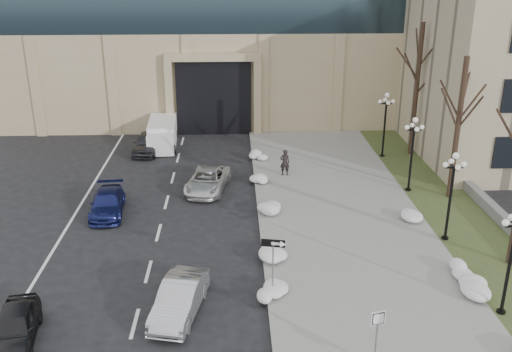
# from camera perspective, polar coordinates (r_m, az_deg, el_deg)

# --- Properties ---
(sidewalk) EXTENTS (9.00, 40.00, 0.12)m
(sidewalk) POSITION_cam_1_polar(r_m,az_deg,el_deg) (30.96, 9.03, -5.17)
(sidewalk) COLOR gray
(sidewalk) RESTS_ON ground
(curb) EXTENTS (0.30, 40.00, 0.14)m
(curb) POSITION_cam_1_polar(r_m,az_deg,el_deg) (30.41, 0.65, -5.37)
(curb) COLOR gray
(curb) RESTS_ON ground
(grass_strip) EXTENTS (4.00, 40.00, 0.10)m
(grass_strip) POSITION_cam_1_polar(r_m,az_deg,el_deg) (32.84, 20.26, -4.72)
(grass_strip) COLOR #374522
(grass_strip) RESTS_ON ground
(stone_wall) EXTENTS (0.50, 30.00, 0.70)m
(stone_wall) POSITION_cam_1_polar(r_m,az_deg,el_deg) (35.17, 22.15, -2.73)
(stone_wall) COLOR slate
(stone_wall) RESTS_ON ground
(car_a) EXTENTS (2.15, 4.07, 1.32)m
(car_a) POSITION_cam_1_polar(r_m,az_deg,el_deg) (23.84, -22.99, -13.75)
(car_a) COLOR black
(car_a) RESTS_ON ground
(car_b) EXTENTS (2.32, 4.47, 1.40)m
(car_b) POSITION_cam_1_polar(r_m,az_deg,el_deg) (23.74, -7.66, -12.08)
(car_b) COLOR #AAACB2
(car_b) RESTS_ON ground
(car_c) EXTENTS (2.14, 4.47, 1.26)m
(car_c) POSITION_cam_1_polar(r_m,az_deg,el_deg) (33.25, -14.64, -2.64)
(car_c) COLOR navy
(car_c) RESTS_ON ground
(car_d) EXTENTS (3.02, 5.07, 1.32)m
(car_d) POSITION_cam_1_polar(r_m,az_deg,el_deg) (35.48, -4.88, -0.42)
(car_d) COLOR silver
(car_d) RESTS_ON ground
(car_e) EXTENTS (2.01, 4.42, 1.47)m
(car_e) POSITION_cam_1_polar(r_m,az_deg,el_deg) (43.01, -10.84, 3.27)
(car_e) COLOR #303035
(car_e) RESTS_ON ground
(pedestrian) EXTENTS (0.67, 0.47, 1.76)m
(pedestrian) POSITION_cam_1_polar(r_m,az_deg,el_deg) (37.45, 2.90, 1.37)
(pedestrian) COLOR black
(pedestrian) RESTS_ON sidewalk
(box_truck) EXTENTS (2.33, 5.90, 1.84)m
(box_truck) POSITION_cam_1_polar(r_m,az_deg,el_deg) (44.40, -9.35, 4.14)
(box_truck) COLOR white
(box_truck) RESTS_ON ground
(one_way_sign) EXTENTS (1.04, 0.39, 2.78)m
(one_way_sign) POSITION_cam_1_polar(r_m,az_deg,el_deg) (23.69, 2.13, -7.47)
(one_way_sign) COLOR slate
(one_way_sign) RESTS_ON ground
(keep_sign) EXTENTS (0.52, 0.17, 2.43)m
(keep_sign) POSITION_cam_1_polar(r_m,az_deg,el_deg) (20.54, 12.03, -14.63)
(keep_sign) COLOR slate
(keep_sign) RESTS_ON ground
(snow_clump_c) EXTENTS (1.10, 1.60, 0.36)m
(snow_clump_c) POSITION_cam_1_polar(r_m,az_deg,el_deg) (24.63, 1.74, -11.65)
(snow_clump_c) COLOR white
(snow_clump_c) RESTS_ON sidewalk
(snow_clump_d) EXTENTS (1.10, 1.60, 0.36)m
(snow_clump_d) POSITION_cam_1_polar(r_m,az_deg,el_deg) (27.83, 1.83, -7.52)
(snow_clump_d) COLOR white
(snow_clump_d) RESTS_ON sidewalk
(snow_clump_e) EXTENTS (1.10, 1.60, 0.36)m
(snow_clump_e) POSITION_cam_1_polar(r_m,az_deg,el_deg) (32.18, 1.53, -3.37)
(snow_clump_e) COLOR white
(snow_clump_e) RESTS_ON sidewalk
(snow_clump_f) EXTENTS (1.10, 1.60, 0.36)m
(snow_clump_f) POSITION_cam_1_polar(r_m,az_deg,el_deg) (36.54, 0.31, -0.29)
(snow_clump_f) COLOR white
(snow_clump_f) RESTS_ON sidewalk
(snow_clump_g) EXTENTS (1.10, 1.60, 0.36)m
(snow_clump_g) POSITION_cam_1_polar(r_m,az_deg,el_deg) (40.77, 0.28, 2.02)
(snow_clump_g) COLOR white
(snow_clump_g) RESTS_ON sidewalk
(snow_clump_i) EXTENTS (1.10, 1.60, 0.36)m
(snow_clump_i) POSITION_cam_1_polar(r_m,az_deg,el_deg) (27.64, 19.18, -9.02)
(snow_clump_i) COLOR white
(snow_clump_i) RESTS_ON sidewalk
(snow_clump_j) EXTENTS (1.10, 1.60, 0.36)m
(snow_clump_j) POSITION_cam_1_polar(r_m,az_deg,el_deg) (32.33, 15.69, -4.09)
(snow_clump_j) COLOR white
(snow_clump_j) RESTS_ON sidewalk
(snow_clump_k) EXTENTS (1.10, 1.60, 0.36)m
(snow_clump_k) POSITION_cam_1_polar(r_m,az_deg,el_deg) (26.83, 20.95, -10.23)
(snow_clump_k) COLOR white
(snow_clump_k) RESTS_ON sidewalk
(lamppost_b) EXTENTS (1.18, 1.18, 4.76)m
(lamppost_b) POSITION_cam_1_polar(r_m,az_deg,el_deg) (29.78, 19.01, -0.86)
(lamppost_b) COLOR black
(lamppost_b) RESTS_ON ground
(lamppost_c) EXTENTS (1.18, 1.18, 4.76)m
(lamppost_c) POSITION_cam_1_polar(r_m,az_deg,el_deg) (35.54, 15.41, 3.05)
(lamppost_c) COLOR black
(lamppost_c) RESTS_ON ground
(lamppost_d) EXTENTS (1.18, 1.18, 4.76)m
(lamppost_d) POSITION_cam_1_polar(r_m,az_deg,el_deg) (41.52, 12.81, 5.84)
(lamppost_d) COLOR black
(lamppost_d) RESTS_ON ground
(tree_mid) EXTENTS (3.20, 3.20, 8.50)m
(tree_mid) POSITION_cam_1_polar(r_m,az_deg,el_deg) (34.74, 19.75, 6.33)
(tree_mid) COLOR black
(tree_mid) RESTS_ON ground
(tree_far) EXTENTS (3.20, 3.20, 9.50)m
(tree_far) POSITION_cam_1_polar(r_m,az_deg,el_deg) (41.95, 15.93, 10.04)
(tree_far) COLOR black
(tree_far) RESTS_ON ground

